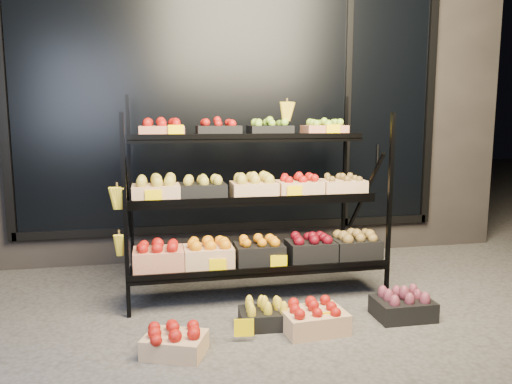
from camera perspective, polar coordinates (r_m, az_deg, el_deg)
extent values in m
plane|color=#514F4C|center=(3.83, 1.58, -13.92)|extent=(24.00, 24.00, 0.00)
cube|color=#2D2826|center=(6.10, -4.09, 11.22)|extent=(6.00, 2.00, 3.50)
cube|color=black|center=(5.09, -2.51, 9.52)|extent=(4.20, 0.04, 2.40)
cube|color=black|center=(5.19, -2.38, -3.95)|extent=(4.30, 0.06, 0.08)
cube|color=black|center=(5.18, -26.95, 8.59)|extent=(0.08, 0.06, 2.50)
cube|color=black|center=(5.82, 19.19, 8.93)|extent=(0.08, 0.06, 2.50)
cube|color=black|center=(5.40, 10.38, 9.33)|extent=(0.06, 0.06, 2.50)
cylinder|color=black|center=(5.52, 13.73, 4.01)|extent=(0.02, 0.02, 0.25)
cube|color=black|center=(3.70, -14.71, -2.86)|extent=(0.03, 0.03, 1.50)
cube|color=black|center=(4.13, 15.02, -1.70)|extent=(0.03, 0.03, 1.50)
cube|color=black|center=(4.64, -14.16, 0.44)|extent=(0.03, 0.03, 1.66)
cube|color=black|center=(4.99, 10.06, 1.12)|extent=(0.03, 0.03, 1.66)
cube|color=black|center=(4.06, 0.44, -8.62)|extent=(2.05, 0.42, 0.03)
cube|color=black|center=(3.86, 1.08, -8.98)|extent=(2.05, 0.02, 0.05)
cube|color=black|center=(4.23, -0.41, -0.95)|extent=(2.05, 0.40, 0.03)
cube|color=black|center=(4.04, 0.12, -0.90)|extent=(2.05, 0.02, 0.05)
cube|color=black|center=(4.47, -1.17, 6.00)|extent=(2.05, 0.40, 0.03)
cube|color=black|center=(4.29, -0.70, 6.36)|extent=(2.05, 0.02, 0.05)
cube|color=tan|center=(4.40, -10.74, 6.73)|extent=(0.38, 0.28, 0.11)
ellipsoid|color=#AC0C0E|center=(4.39, -10.77, 7.83)|extent=(0.32, 0.24, 0.07)
cube|color=black|center=(4.43, -4.32, 6.86)|extent=(0.38, 0.28, 0.11)
ellipsoid|color=#AC0C0E|center=(4.43, -4.33, 7.96)|extent=(0.32, 0.24, 0.07)
cube|color=black|center=(4.52, 1.60, 6.92)|extent=(0.38, 0.28, 0.11)
ellipsoid|color=#8CC230|center=(4.51, 1.60, 7.99)|extent=(0.32, 0.24, 0.07)
cube|color=tan|center=(4.66, 7.78, 6.89)|extent=(0.38, 0.28, 0.11)
ellipsoid|color=#8CC230|center=(4.66, 7.80, 7.94)|extent=(0.32, 0.24, 0.07)
cube|color=tan|center=(4.14, -11.34, -0.14)|extent=(0.38, 0.28, 0.14)
ellipsoid|color=gold|center=(4.12, -11.38, 1.23)|extent=(0.32, 0.24, 0.07)
cube|color=black|center=(4.16, -6.10, 0.01)|extent=(0.38, 0.28, 0.14)
ellipsoid|color=gold|center=(4.14, -6.12, 1.38)|extent=(0.32, 0.24, 0.07)
cube|color=tan|center=(4.22, -0.25, 0.19)|extent=(0.38, 0.28, 0.14)
ellipsoid|color=gold|center=(4.21, -0.26, 1.54)|extent=(0.32, 0.24, 0.07)
cube|color=tan|center=(4.32, 4.91, 0.35)|extent=(0.38, 0.28, 0.14)
ellipsoid|color=#AC0C0E|center=(4.30, 4.93, 1.66)|extent=(0.32, 0.24, 0.07)
cube|color=tan|center=(4.44, 9.78, 0.49)|extent=(0.38, 0.28, 0.14)
ellipsoid|color=brown|center=(4.43, 9.81, 1.77)|extent=(0.32, 0.24, 0.07)
cube|color=tan|center=(3.95, -11.07, -7.70)|extent=(0.38, 0.28, 0.18)
ellipsoid|color=#AC0C0E|center=(3.92, -11.12, -6.01)|extent=(0.32, 0.24, 0.07)
cube|color=tan|center=(3.97, -5.45, -7.49)|extent=(0.38, 0.28, 0.18)
ellipsoid|color=orange|center=(3.94, -5.48, -5.81)|extent=(0.32, 0.24, 0.07)
cube|color=black|center=(4.03, 0.35, -7.19)|extent=(0.38, 0.28, 0.18)
ellipsoid|color=orange|center=(4.00, 0.36, -5.54)|extent=(0.32, 0.24, 0.07)
cube|color=black|center=(4.14, 6.26, -6.82)|extent=(0.38, 0.28, 0.18)
ellipsoid|color=#5B0610|center=(4.11, 6.29, -5.21)|extent=(0.32, 0.24, 0.07)
cube|color=black|center=(4.27, 11.27, -6.45)|extent=(0.38, 0.28, 0.18)
ellipsoid|color=brown|center=(4.24, 11.32, -4.88)|extent=(0.32, 0.24, 0.07)
ellipsoid|color=yellow|center=(3.68, -15.61, 0.69)|extent=(0.14, 0.08, 0.22)
ellipsoid|color=yellow|center=(3.74, -15.39, -4.56)|extent=(0.14, 0.08, 0.22)
ellipsoid|color=yellow|center=(4.45, 3.56, 10.33)|extent=(0.14, 0.08, 0.22)
cube|color=#FFD700|center=(3.99, -11.64, -0.62)|extent=(0.13, 0.01, 0.12)
cube|color=#FFD700|center=(4.15, 4.44, -0.11)|extent=(0.13, 0.01, 0.12)
cube|color=#FFD700|center=(4.53, 8.83, 6.89)|extent=(0.13, 0.01, 0.12)
cube|color=#FFD700|center=(4.25, -9.14, 6.78)|extent=(0.13, 0.01, 0.12)
cube|color=#FFD700|center=(3.84, -4.38, -8.49)|extent=(0.13, 0.01, 0.12)
cube|color=#FFD700|center=(3.93, 2.63, -8.09)|extent=(0.13, 0.01, 0.12)
cube|color=#FFD700|center=(3.40, -1.38, -15.87)|extent=(0.13, 0.01, 0.12)
cube|color=#FFD700|center=(3.53, 7.62, -14.99)|extent=(0.13, 0.01, 0.12)
cube|color=tan|center=(3.28, -9.27, -16.85)|extent=(0.44, 0.39, 0.13)
ellipsoid|color=#AC0C0E|center=(3.24, -9.31, -15.37)|extent=(0.37, 0.33, 0.07)
cube|color=black|center=(3.63, 1.01, -14.22)|extent=(0.36, 0.28, 0.12)
ellipsoid|color=yellow|center=(3.59, 1.01, -12.89)|extent=(0.31, 0.23, 0.07)
cube|color=tan|center=(3.57, 6.61, -14.44)|extent=(0.45, 0.35, 0.15)
ellipsoid|color=#AC0C0E|center=(3.53, 6.64, -12.90)|extent=(0.38, 0.29, 0.07)
cube|color=black|center=(3.92, 16.42, -12.64)|extent=(0.42, 0.31, 0.14)
ellipsoid|color=brown|center=(3.88, 16.49, -11.25)|extent=(0.35, 0.26, 0.07)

